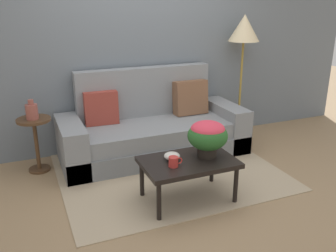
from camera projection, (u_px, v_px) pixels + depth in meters
ground_plane at (174, 178)px, 3.97m from camera, size 14.00×14.00×0.00m
wall_back at (137, 30)px, 4.50m from camera, size 6.40×0.12×2.92m
area_rug at (168, 171)px, 4.11m from camera, size 2.34×1.94×0.01m
couch at (153, 130)px, 4.49m from camera, size 2.22×0.86×1.03m
coffee_table at (188, 164)px, 3.42m from camera, size 0.87×0.56×0.41m
side_table at (35, 135)px, 4.00m from camera, size 0.36×0.36×0.61m
floor_lamp at (244, 35)px, 4.78m from camera, size 0.40×0.40×1.64m
potted_plant at (208, 135)px, 3.43m from camera, size 0.38×0.38×0.34m
coffee_mug at (174, 162)px, 3.27m from camera, size 0.13×0.09×0.09m
snack_bowl at (172, 156)px, 3.40m from camera, size 0.15×0.15×0.07m
table_vase at (32, 111)px, 3.90m from camera, size 0.13×0.13×0.21m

